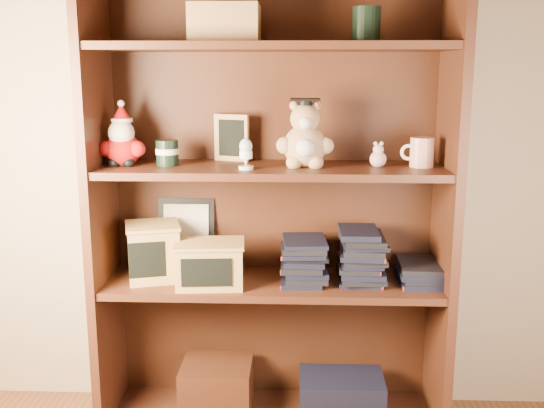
{
  "coord_description": "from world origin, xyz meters",
  "views": [
    {
      "loc": [
        0.07,
        -0.8,
        1.27
      ],
      "look_at": [
        -0.01,
        1.3,
        0.82
      ],
      "focal_mm": 42.0,
      "sensor_mm": 36.0,
      "label": 1
    }
  ],
  "objects": [
    {
      "name": "teacher_mug",
      "position": [
        0.48,
        1.3,
        1.0
      ],
      "size": [
        0.11,
        0.08,
        0.1
      ],
      "color": "silver",
      "rests_on": "shelf_upper"
    },
    {
      "name": "book_stack_right",
      "position": [
        0.49,
        1.3,
        0.58
      ],
      "size": [
        0.14,
        0.2,
        0.06
      ],
      "color": "black",
      "rests_on": "shelf_lower"
    },
    {
      "name": "pink_figurine",
      "position": [
        0.34,
        1.3,
        0.98
      ],
      "size": [
        0.06,
        0.06,
        0.09
      ],
      "color": "#CEA69F",
      "rests_on": "shelf_upper"
    },
    {
      "name": "egg_cup",
      "position": [
        -0.1,
        1.23,
        1.0
      ],
      "size": [
        0.05,
        0.05,
        0.1
      ],
      "color": "white",
      "rests_on": "shelf_upper"
    },
    {
      "name": "shelf_lower",
      "position": [
        -0.01,
        1.3,
        0.54
      ],
      "size": [
        1.14,
        0.33,
        0.02
      ],
      "color": "#422012",
      "rests_on": "ground"
    },
    {
      "name": "certificate_frame",
      "position": [
        -0.33,
        1.44,
        0.68
      ],
      "size": [
        0.21,
        0.05,
        0.26
      ],
      "color": "black",
      "rests_on": "shelf_lower"
    },
    {
      "name": "pencils_box",
      "position": [
        -0.22,
        1.24,
        0.63
      ],
      "size": [
        0.24,
        0.18,
        0.15
      ],
      "color": "#B58B4A",
      "rests_on": "shelf_lower"
    },
    {
      "name": "book_stack_mid",
      "position": [
        0.29,
        1.3,
        0.64
      ],
      "size": [
        0.14,
        0.2,
        0.18
      ],
      "color": "black",
      "rests_on": "shelf_lower"
    },
    {
      "name": "chalkboard_plaque",
      "position": [
        -0.16,
        1.42,
        1.03
      ],
      "size": [
        0.13,
        0.09,
        0.16
      ],
      "color": "#9E7547",
      "rests_on": "shelf_upper"
    },
    {
      "name": "treats_box",
      "position": [
        -0.43,
        1.3,
        0.65
      ],
      "size": [
        0.22,
        0.22,
        0.2
      ],
      "color": "#B58B4A",
      "rests_on": "shelf_lower"
    },
    {
      "name": "shelf_upper",
      "position": [
        -0.01,
        1.3,
        0.94
      ],
      "size": [
        1.14,
        0.33,
        0.02
      ],
      "color": "#422012",
      "rests_on": "ground"
    },
    {
      "name": "book_stack_left",
      "position": [
        0.1,
        1.3,
        0.62
      ],
      "size": [
        0.14,
        0.2,
        0.14
      ],
      "color": "black",
      "rests_on": "shelf_lower"
    },
    {
      "name": "grad_teddy_bear",
      "position": [
        0.09,
        1.3,
        1.04
      ],
      "size": [
        0.19,
        0.16,
        0.23
      ],
      "color": "tan",
      "rests_on": "shelf_upper"
    },
    {
      "name": "bookcase",
      "position": [
        -0.02,
        1.36,
        0.78
      ],
      "size": [
        1.2,
        0.35,
        1.6
      ],
      "color": "#422012",
      "rests_on": "ground"
    },
    {
      "name": "santa_plush",
      "position": [
        -0.51,
        1.3,
        1.03
      ],
      "size": [
        0.16,
        0.11,
        0.22
      ],
      "color": "#A50F0F",
      "rests_on": "shelf_upper"
    },
    {
      "name": "teachers_tin",
      "position": [
        -0.37,
        1.3,
        0.99
      ],
      "size": [
        0.08,
        0.08,
        0.09
      ],
      "color": "black",
      "rests_on": "shelf_upper"
    }
  ]
}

